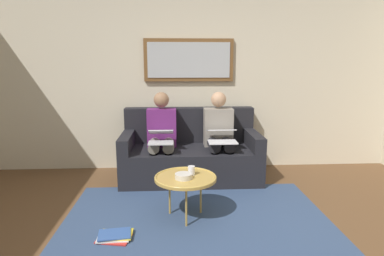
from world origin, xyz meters
TOP-DOWN VIEW (x-y plane):
  - wall_rear at (0.00, -2.60)m, footprint 6.00×0.12m
  - area_rug at (0.00, -0.85)m, footprint 2.60×1.80m
  - couch at (0.00, -2.12)m, footprint 1.78×0.90m
  - framed_mirror at (0.00, -2.51)m, footprint 1.24×0.05m
  - coffee_table at (0.11, -0.90)m, footprint 0.61×0.61m
  - cup at (0.05, -0.96)m, footprint 0.07×0.07m
  - bowl at (0.13, -0.85)m, footprint 0.16×0.16m
  - person_left at (-0.38, -2.05)m, footprint 0.38×0.58m
  - laptop_white at (-0.38, -1.81)m, footprint 0.35×0.37m
  - person_right at (0.38, -2.05)m, footprint 0.38×0.58m
  - laptop_silver at (0.38, -1.81)m, footprint 0.30×0.35m
  - magazine_stack at (0.74, -0.53)m, footprint 0.31×0.27m

SIDE VIEW (x-z plane):
  - area_rug at x=0.00m, z-range 0.00..0.01m
  - magazine_stack at x=0.74m, z-range 0.01..0.04m
  - couch at x=0.00m, z-range -0.14..0.76m
  - coffee_table at x=0.11m, z-range 0.19..0.63m
  - bowl at x=0.13m, z-range 0.42..0.47m
  - cup at x=0.05m, z-range 0.42..0.51m
  - person_left at x=-0.38m, z-range 0.04..1.18m
  - person_right at x=0.38m, z-range 0.04..1.18m
  - laptop_silver at x=0.38m, z-range 0.55..0.70m
  - laptop_white at x=-0.38m, z-range 0.56..0.71m
  - wall_rear at x=0.00m, z-range 0.00..2.60m
  - framed_mirror at x=0.00m, z-range 1.26..1.84m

